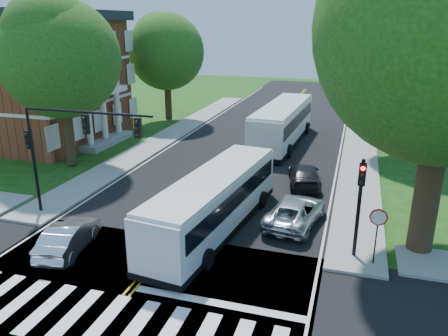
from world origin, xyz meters
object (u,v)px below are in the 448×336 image
at_px(signal_ne, 360,196).
at_px(dark_sedan, 304,175).
at_px(bus_lead, 215,201).
at_px(hatchback, 69,237).
at_px(signal_nw, 68,138).
at_px(bus_follow, 283,123).
at_px(suv, 295,211).

distance_m(signal_ne, dark_sedan, 9.36).
bearing_deg(signal_ne, bus_lead, 172.70).
distance_m(signal_ne, bus_lead, 6.89).
height_order(hatchback, dark_sedan, hatchback).
xyz_separation_m(signal_nw, signal_ne, (14.06, 0.01, -1.41)).
distance_m(bus_follow, dark_sedan, 10.17).
distance_m(signal_nw, suv, 11.99).
bearing_deg(hatchback, bus_lead, -155.78).
bearing_deg(signal_ne, suv, 137.41).
bearing_deg(bus_lead, signal_nw, 13.47).
xyz_separation_m(signal_nw, hatchback, (1.72, -3.02, -3.69)).
distance_m(bus_lead, bus_follow, 17.26).
bearing_deg(signal_nw, suv, 13.94).
xyz_separation_m(signal_nw, bus_follow, (7.74, 18.13, -2.61)).
height_order(signal_ne, bus_lead, signal_ne).
relative_size(signal_nw, hatchback, 1.74).
relative_size(bus_lead, hatchback, 2.80).
relative_size(signal_ne, suv, 0.90).
xyz_separation_m(signal_ne, suv, (-2.98, 2.74, -2.27)).
bearing_deg(signal_nw, dark_sedan, 38.13).
relative_size(bus_follow, hatchback, 3.16).
relative_size(signal_nw, suv, 1.46).
bearing_deg(signal_nw, bus_follow, 66.88).
height_order(signal_ne, hatchback, signal_ne).
bearing_deg(suv, dark_sedan, -78.58).
height_order(bus_lead, hatchback, bus_lead).
height_order(bus_lead, bus_follow, bus_follow).
bearing_deg(hatchback, bus_follow, -116.23).
xyz_separation_m(bus_lead, dark_sedan, (3.46, 7.62, -0.87)).
relative_size(hatchback, dark_sedan, 0.89).
height_order(signal_nw, dark_sedan, signal_nw).
height_order(suv, dark_sedan, suv).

